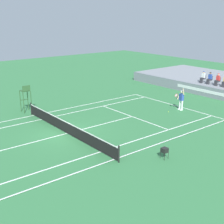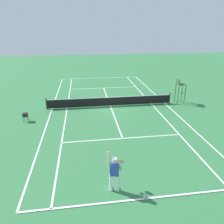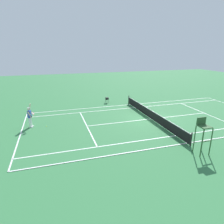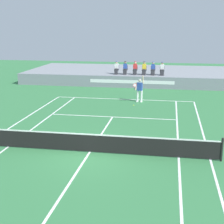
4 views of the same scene
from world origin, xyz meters
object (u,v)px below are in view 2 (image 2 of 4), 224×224
at_px(tennis_player, 115,173).
at_px(umpire_chair, 180,88).
at_px(ball_hopper, 25,115).
at_px(tennis_ball, 116,172).

height_order(tennis_player, umpire_chair, umpire_chair).
bearing_deg(tennis_player, umpire_chair, -126.27).
xyz_separation_m(umpire_chair, ball_hopper, (14.16, 2.47, -0.98)).
height_order(tennis_ball, umpire_chair, umpire_chair).
height_order(tennis_ball, ball_hopper, ball_hopper).
relative_size(umpire_chair, ball_hopper, 3.49).
bearing_deg(tennis_ball, umpire_chair, -128.69).
bearing_deg(umpire_chair, ball_hopper, 9.91).
distance_m(tennis_player, umpire_chair, 13.87).
relative_size(tennis_player, ball_hopper, 2.98).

